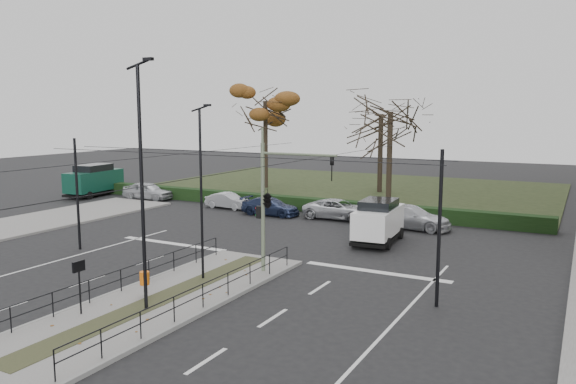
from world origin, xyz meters
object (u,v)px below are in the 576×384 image
at_px(streetlamp_median_far, 202,192).
at_px(bare_tree_near, 390,119).
at_px(streetlamp_median_near, 142,185).
at_px(traffic_light, 269,198).
at_px(parked_car_fourth, 339,209).
at_px(bare_tree_center, 381,120).
at_px(parked_car_third, 270,206).
at_px(info_panel, 79,272).
at_px(white_van, 378,220).
at_px(rust_tree, 265,101).
at_px(parked_car_fifth, 410,217).
at_px(litter_bin, 145,279).
at_px(parked_car_second, 228,201).
at_px(parked_car_first, 148,191).
at_px(green_van, 94,180).

bearing_deg(streetlamp_median_far, bare_tree_near, 89.30).
bearing_deg(streetlamp_median_near, traffic_light, 76.83).
distance_m(parked_car_fourth, bare_tree_center, 15.00).
distance_m(traffic_light, parked_car_third, 15.31).
xyz_separation_m(info_panel, white_van, (5.51, 16.39, -0.40)).
xyz_separation_m(traffic_light, rust_tree, (-15.06, 25.31, 4.88)).
xyz_separation_m(info_panel, parked_car_fifth, (6.04, 21.08, -0.94)).
distance_m(litter_bin, parked_car_second, 21.32).
bearing_deg(parked_car_first, parked_car_second, -97.92).
bearing_deg(parked_car_fifth, parked_car_fourth, 84.36).
xyz_separation_m(parked_car_first, parked_car_fourth, (17.75, -0.44, -0.07)).
height_order(streetlamp_median_far, rust_tree, rust_tree).
height_order(bare_tree_center, parked_car_fifth, bare_tree_center).
xyz_separation_m(parked_car_second, parked_car_fifth, (14.54, -0.82, 0.14)).
xyz_separation_m(parked_car_first, parked_car_third, (12.82, -1.36, -0.12)).
bearing_deg(rust_tree, parked_car_first, -115.62).
distance_m(streetlamp_median_far, white_van, 11.88).
bearing_deg(parked_car_fifth, bare_tree_center, 29.21).
distance_m(info_panel, parked_car_fourth, 21.95).
bearing_deg(bare_tree_near, white_van, -74.20).
distance_m(traffic_light, parked_car_second, 18.49).
bearing_deg(rust_tree, litter_bin, -67.91).
bearing_deg(bare_tree_center, parked_car_first, -140.55).
height_order(parked_car_first, rust_tree, rust_tree).
xyz_separation_m(streetlamp_median_near, parked_car_fourth, (-1.03, 20.43, -4.07)).
height_order(litter_bin, streetlamp_median_near, streetlamp_median_near).
xyz_separation_m(litter_bin, bare_tree_near, (0.92, 27.74, 6.00)).
xyz_separation_m(streetlamp_median_far, parked_car_fifth, (4.79, 15.45, -3.23)).
bearing_deg(bare_tree_near, bare_tree_center, 116.20).
distance_m(traffic_light, parked_car_fourth, 14.48).
distance_m(litter_bin, white_van, 14.60).
relative_size(white_van, bare_tree_near, 0.49).
bearing_deg(parked_car_third, litter_bin, -166.33).
xyz_separation_m(streetlamp_median_near, rust_tree, (-13.55, 31.77, 3.68)).
xyz_separation_m(rust_tree, parked_car_fifth, (17.84, -12.18, -7.68)).
xyz_separation_m(traffic_light, parked_car_fourth, (-2.54, 13.97, -2.87)).
xyz_separation_m(parked_car_fourth, white_van, (4.79, -5.52, 0.60)).
relative_size(litter_bin, rust_tree, 0.09).
bearing_deg(litter_bin, white_van, 70.46).
xyz_separation_m(streetlamp_median_far, parked_car_second, (-9.76, 16.28, -3.37)).
bearing_deg(green_van, info_panel, -43.83).
distance_m(bare_tree_center, bare_tree_near, 5.77).
xyz_separation_m(streetlamp_median_far, parked_car_fourth, (-0.53, 16.29, -3.29)).
height_order(streetlamp_median_far, white_van, streetlamp_median_far).
bearing_deg(white_van, rust_tree, 135.73).
bearing_deg(streetlamp_median_far, bare_tree_center, 94.29).
distance_m(traffic_light, bare_tree_near, 22.73).
bearing_deg(info_panel, bare_tree_center, 91.59).
height_order(parked_car_third, bare_tree_center, bare_tree_center).
xyz_separation_m(traffic_light, bare_tree_center, (-4.26, 27.60, 3.14)).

